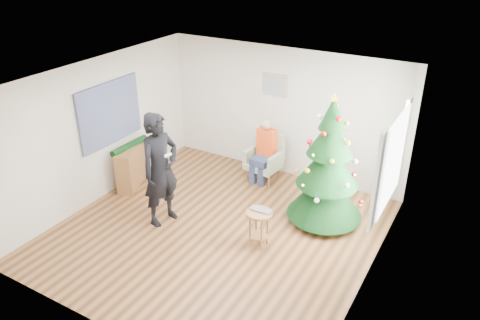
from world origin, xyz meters
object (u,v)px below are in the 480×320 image
Objects in this scene: console at (132,165)px; christmas_tree at (328,166)px; standing_man at (160,170)px; stool at (259,228)px; armchair at (265,163)px.

christmas_tree is at bearing -13.23° from console.
christmas_tree is at bearing -48.97° from standing_man.
standing_man is at bearing -51.47° from console.
stool is 2.26m from armchair.
christmas_tree is 1.18× the size of standing_man.
standing_man reaches higher than stool.
armchair is at bearing -9.00° from standing_man.
christmas_tree reaches higher than armchair.
christmas_tree is 1.55m from stool.
armchair reaches higher than console.
stool is 0.32× the size of standing_man.
armchair reaches higher than stool.
stool is 0.62× the size of console.
standing_man is 1.98× the size of console.
armchair is (-0.95, 2.05, 0.03)m from stool.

